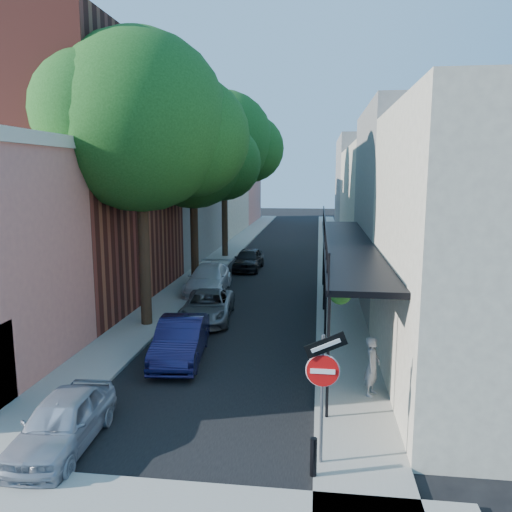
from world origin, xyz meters
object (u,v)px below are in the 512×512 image
(parked_car_b, at_px, (181,340))
(parked_car_c, at_px, (208,306))
(parked_car_a, at_px, (63,422))
(parked_car_d, at_px, (209,279))
(parked_car_e, at_px, (248,259))
(pedestrian, at_px, (372,366))
(bollard, at_px, (313,457))
(sign_post, at_px, (323,376))
(oak_mid, at_px, (201,156))
(oak_far, at_px, (231,143))
(oak_near, at_px, (153,126))

(parked_car_b, xyz_separation_m, parked_car_c, (-0.12, 4.55, -0.08))
(parked_car_a, xyz_separation_m, parked_car_d, (0.00, 14.98, 0.09))
(parked_car_e, relative_size, pedestrian, 2.49)
(bollard, relative_size, pedestrian, 0.49)
(sign_post, distance_m, parked_car_e, 21.91)
(pedestrian, bearing_deg, bollard, -177.42)
(bollard, xyz_separation_m, parked_car_e, (-4.40, 21.86, 0.17))
(bollard, height_order, parked_car_c, parked_car_c)
(oak_mid, bearing_deg, oak_far, 89.59)
(oak_near, distance_m, oak_far, 17.01)
(oak_mid, relative_size, parked_car_c, 2.35)
(parked_car_d, bearing_deg, parked_car_c, -80.17)
(sign_post, distance_m, oak_mid, 19.14)
(parked_car_b, relative_size, parked_car_d, 0.86)
(parked_car_b, xyz_separation_m, parked_car_e, (0.03, 15.75, 0.01))
(sign_post, relative_size, oak_near, 0.26)
(parked_car_a, bearing_deg, bollard, -8.56)
(pedestrian, bearing_deg, parked_car_e, 42.17)
(parked_car_e, bearing_deg, oak_mid, -114.59)
(parked_car_a, xyz_separation_m, parked_car_c, (1.05, 10.09, -0.01))
(bollard, xyz_separation_m, pedestrian, (1.53, 3.94, 0.41))
(oak_mid, bearing_deg, parked_car_a, -87.27)
(parked_car_a, xyz_separation_m, parked_car_b, (1.17, 5.54, 0.07))
(oak_far, bearing_deg, parked_car_e, -68.27)
(oak_far, bearing_deg, oak_mid, -90.41)
(parked_car_a, bearing_deg, parked_car_d, 87.27)
(sign_post, xyz_separation_m, oak_near, (-6.53, 9.29, 5.84))
(oak_far, relative_size, parked_car_e, 2.94)
(oak_far, bearing_deg, parked_car_d, -86.15)
(parked_car_c, height_order, parked_car_e, parked_car_e)
(parked_car_c, distance_m, pedestrian, 9.07)
(parked_car_a, bearing_deg, pedestrian, 22.55)
(parked_car_a, height_order, parked_car_c, parked_car_a)
(bollard, distance_m, parked_car_b, 7.56)
(bollard, bearing_deg, oak_mid, 109.90)
(oak_mid, height_order, oak_far, oak_far)
(parked_car_c, xyz_separation_m, parked_car_d, (-1.05, 4.89, 0.10))
(oak_far, distance_m, parked_car_d, 13.55)
(parked_car_d, height_order, pedestrian, pedestrian)
(parked_car_b, xyz_separation_m, pedestrian, (5.97, -2.17, 0.25))
(parked_car_a, height_order, parked_car_e, parked_car_e)
(parked_car_a, bearing_deg, sign_post, -3.72)
(bollard, relative_size, oak_near, 0.07)
(sign_post, bearing_deg, parked_car_e, 102.03)
(parked_car_d, bearing_deg, parked_car_a, -92.25)
(bollard, relative_size, oak_mid, 0.08)
(bollard, bearing_deg, oak_near, 123.12)
(parked_car_c, xyz_separation_m, pedestrian, (6.09, -6.72, 0.33))
(oak_near, bearing_deg, parked_car_e, 80.77)
(parked_car_b, bearing_deg, sign_post, -56.84)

